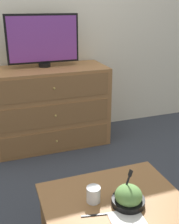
# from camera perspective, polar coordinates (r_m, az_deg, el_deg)

# --- Properties ---
(ground_plane) EXTENTS (12.00, 12.00, 0.00)m
(ground_plane) POSITION_cam_1_polar(r_m,az_deg,el_deg) (3.45, -9.77, -4.05)
(ground_plane) COLOR #383D47
(wall_back) EXTENTS (12.00, 0.05, 2.60)m
(wall_back) POSITION_cam_1_polar(r_m,az_deg,el_deg) (3.16, -11.38, 18.03)
(wall_back) COLOR silver
(wall_back) RESTS_ON ground_plane
(dresser) EXTENTS (1.21, 0.55, 0.84)m
(dresser) POSITION_cam_1_polar(r_m,az_deg,el_deg) (3.03, -8.07, 1.04)
(dresser) COLOR #9E6B3D
(dresser) RESTS_ON ground_plane
(tv) EXTENTS (0.73, 0.12, 0.52)m
(tv) POSITION_cam_1_polar(r_m,az_deg,el_deg) (2.94, -9.43, 14.28)
(tv) COLOR black
(tv) RESTS_ON dresser
(coffee_table) EXTENTS (0.78, 0.62, 0.43)m
(coffee_table) POSITION_cam_1_polar(r_m,az_deg,el_deg) (1.68, 5.09, -19.28)
(coffee_table) COLOR #9E6B3D
(coffee_table) RESTS_ON ground_plane
(takeout_bowl) EXTENTS (0.18, 0.18, 0.19)m
(takeout_bowl) POSITION_cam_1_polar(r_m,az_deg,el_deg) (1.60, 7.90, -16.80)
(takeout_bowl) COLOR black
(takeout_bowl) RESTS_ON coffee_table
(drink_cup) EXTENTS (0.08, 0.08, 0.09)m
(drink_cup) POSITION_cam_1_polar(r_m,az_deg,el_deg) (1.61, 0.81, -16.55)
(drink_cup) COLOR beige
(drink_cup) RESTS_ON coffee_table
(napkin) EXTENTS (0.19, 0.19, 0.00)m
(napkin) POSITION_cam_1_polar(r_m,az_deg,el_deg) (1.53, 7.91, -21.16)
(napkin) COLOR white
(napkin) RESTS_ON coffee_table
(knife) EXTENTS (0.16, 0.04, 0.01)m
(knife) POSITION_cam_1_polar(r_m,az_deg,el_deg) (1.55, 1.51, -20.16)
(knife) COLOR black
(knife) RESTS_ON coffee_table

